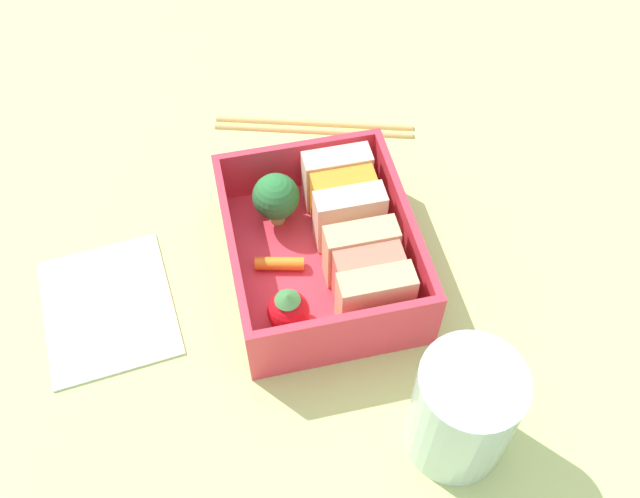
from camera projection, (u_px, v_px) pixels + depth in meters
ground_plane at (320, 276)px, 58.55cm from camera, size 120.00×120.00×2.00cm
bento_tray at (320, 264)px, 57.26cm from camera, size 17.21×14.05×1.20cm
bento_rim at (320, 242)px, 54.82cm from camera, size 17.21×14.05×4.85cm
sandwich_left at (343, 197)px, 57.23cm from camera, size 6.40×5.51×5.24cm
sandwich_center_left at (368, 274)px, 52.80cm from camera, size 6.40×5.51×5.24cm
broccoli_floret at (276, 197)px, 56.95cm from camera, size 3.80×3.80×4.82cm
carrot_stick_far_left at (279, 262)px, 56.01cm from camera, size 1.89×4.00×1.05cm
strawberry_far_left at (288, 311)px, 52.03cm from camera, size 3.15×3.15×3.75cm
chopstick_pair at (314, 125)px, 67.02cm from camera, size 7.01×18.38×0.70cm
drinking_glass at (463, 411)px, 45.63cm from camera, size 6.76×6.76×9.17cm
folded_napkin at (108, 308)px, 55.32cm from camera, size 12.78×10.89×0.40cm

